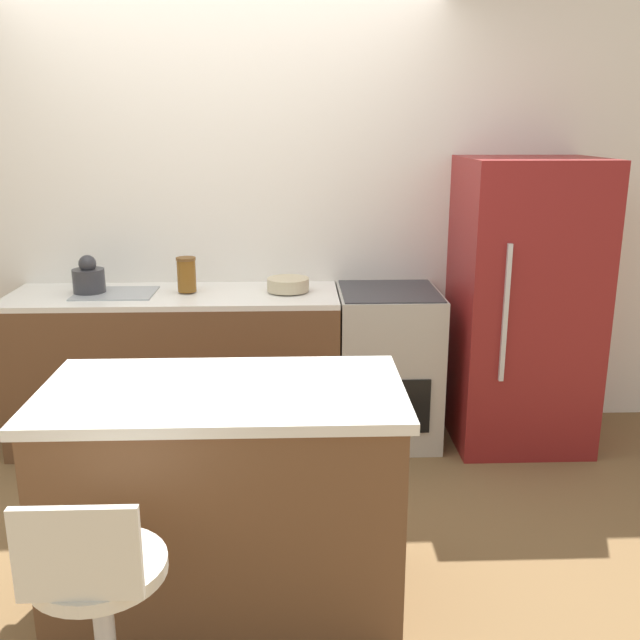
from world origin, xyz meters
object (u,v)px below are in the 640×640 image
Objects in this scene: refrigerator at (523,305)px; kettle at (89,278)px; oven_range at (387,365)px; mixing_bowl at (288,284)px; stool_chair at (101,622)px.

refrigerator is 7.74× the size of kettle.
mixing_bowl reaches higher than oven_range.
kettle is 1.12m from mixing_bowl.
stool_chair is at bearing -103.27° from mixing_bowl.
mixing_bowl is at bearing 76.73° from stool_chair.
kettle is at bearing 179.35° from oven_range.
mixing_bowl is (-1.33, 0.06, 0.11)m from refrigerator.
mixing_bowl is (-0.57, 0.02, 0.48)m from oven_range.
stool_chair is 4.22× the size of kettle.
kettle is 0.89× the size of mixing_bowl.
oven_range is 2.45m from stool_chair.
stool_chair is (-1.85, -2.15, -0.37)m from refrigerator.
refrigerator is at bearing 49.16° from stool_chair.
refrigerator is at bearing -1.42° from kettle.
mixing_bowl is (0.52, 2.21, 0.48)m from stool_chair.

